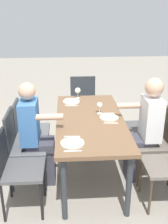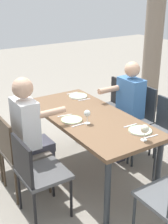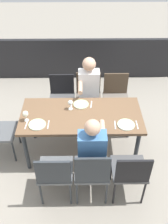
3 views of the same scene
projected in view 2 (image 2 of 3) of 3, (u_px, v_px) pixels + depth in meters
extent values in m
plane|color=gray|center=(89.00, 174.00, 3.79)|extent=(16.00, 16.00, 0.00)
cube|color=brown|center=(89.00, 118.00, 3.51)|extent=(1.75, 0.81, 0.04)
cylinder|color=#2D3338|center=(77.00, 119.00, 4.43)|extent=(0.06, 0.06, 0.73)
cylinder|color=#2D3338|center=(158.00, 171.00, 3.20)|extent=(0.06, 0.06, 0.73)
cylinder|color=#2D3338|center=(35.00, 129.00, 4.11)|extent=(0.06, 0.06, 0.73)
cylinder|color=#2D3338|center=(107.00, 193.00, 2.88)|extent=(0.06, 0.06, 0.73)
cube|color=#4F4F50|center=(109.00, 109.00, 4.45)|extent=(0.44, 0.44, 0.04)
cube|color=black|center=(121.00, 94.00, 4.48)|extent=(0.42, 0.03, 0.41)
cylinder|color=black|center=(90.00, 124.00, 4.60)|extent=(0.03, 0.03, 0.46)
cylinder|color=black|center=(106.00, 133.00, 4.31)|extent=(0.03, 0.03, 0.46)
cylinder|color=black|center=(111.00, 118.00, 4.79)|extent=(0.03, 0.03, 0.46)
cylinder|color=black|center=(127.00, 127.00, 4.50)|extent=(0.03, 0.03, 0.46)
cube|color=#6A6158|center=(9.00, 136.00, 3.72)|extent=(0.44, 0.44, 0.04)
cylinder|color=#473828|center=(32.00, 156.00, 3.76)|extent=(0.03, 0.03, 0.45)
cylinder|color=#473828|center=(20.00, 143.00, 4.05)|extent=(0.03, 0.03, 0.45)
cylinder|color=#473828|center=(1.00, 165.00, 3.57)|extent=(0.03, 0.03, 0.45)
cube|color=#5B5E61|center=(131.00, 121.00, 4.08)|extent=(0.44, 0.44, 0.04)
cube|color=#2D3338|center=(144.00, 102.00, 4.10)|extent=(0.42, 0.03, 0.46)
cylinder|color=#2D3338|center=(110.00, 136.00, 4.23)|extent=(0.03, 0.03, 0.46)
cylinder|color=#2D3338|center=(128.00, 148.00, 3.94)|extent=(0.03, 0.03, 0.46)
cylinder|color=#2D3338|center=(132.00, 130.00, 4.42)|extent=(0.03, 0.03, 0.46)
cylinder|color=#2D3338|center=(151.00, 140.00, 4.12)|extent=(0.03, 0.03, 0.46)
cube|color=#6A6158|center=(25.00, 152.00, 3.34)|extent=(0.44, 0.44, 0.04)
cube|color=#473828|center=(5.00, 139.00, 3.16)|extent=(0.42, 0.03, 0.42)
cylinder|color=#473828|center=(50.00, 175.00, 3.38)|extent=(0.03, 0.03, 0.46)
cylinder|color=#473828|center=(35.00, 159.00, 3.68)|extent=(0.03, 0.03, 0.46)
cylinder|color=#473828|center=(16.00, 186.00, 3.19)|extent=(0.03, 0.03, 0.46)
cylinder|color=#473828|center=(4.00, 169.00, 3.49)|extent=(0.03, 0.03, 0.46)
cube|color=#5B5E61|center=(156.00, 135.00, 3.73)|extent=(0.44, 0.44, 0.04)
cylinder|color=#2D3338|center=(133.00, 151.00, 3.87)|extent=(0.03, 0.03, 0.45)
cylinder|color=#2D3338|center=(154.00, 164.00, 3.58)|extent=(0.03, 0.03, 0.45)
cylinder|color=#2D3338|center=(155.00, 143.00, 4.06)|extent=(0.03, 0.03, 0.45)
cube|color=#4F4F50|center=(44.00, 173.00, 2.99)|extent=(0.44, 0.44, 0.04)
cube|color=black|center=(22.00, 161.00, 2.81)|extent=(0.42, 0.03, 0.40)
cylinder|color=black|center=(71.00, 198.00, 3.03)|extent=(0.03, 0.03, 0.45)
cylinder|color=black|center=(53.00, 179.00, 3.32)|extent=(0.03, 0.03, 0.45)
cylinder|color=black|center=(35.00, 212.00, 2.84)|extent=(0.03, 0.03, 0.45)
cylinder|color=black|center=(19.00, 191.00, 3.13)|extent=(0.03, 0.03, 0.45)
cube|color=#5B5E61|center=(167.00, 197.00, 2.68)|extent=(0.44, 0.44, 0.04)
cylinder|color=#2D3338|center=(164.00, 200.00, 3.01)|extent=(0.03, 0.03, 0.43)
cylinder|color=#2D3338|center=(134.00, 215.00, 2.82)|extent=(0.03, 0.03, 0.43)
cube|color=#3F3F4C|center=(45.00, 165.00, 3.55)|extent=(0.24, 0.14, 0.46)
cube|color=#3F3F4C|center=(37.00, 146.00, 3.40)|extent=(0.28, 0.32, 0.10)
cube|color=white|center=(25.00, 123.00, 3.23)|extent=(0.34, 0.20, 0.51)
sphere|color=tan|center=(23.00, 88.00, 3.08)|extent=(0.21, 0.21, 0.21)
cylinder|color=tan|center=(52.00, 112.00, 3.20)|extent=(0.07, 0.30, 0.07)
cube|color=#3F3F4C|center=(116.00, 143.00, 4.06)|extent=(0.24, 0.14, 0.46)
cube|color=#3F3F4C|center=(123.00, 121.00, 4.00)|extent=(0.28, 0.32, 0.10)
cube|color=#3F72B2|center=(131.00, 98.00, 3.94)|extent=(0.34, 0.20, 0.50)
sphere|color=tan|center=(132.00, 69.00, 3.80)|extent=(0.19, 0.19, 0.19)
cylinder|color=tan|center=(109.00, 90.00, 3.88)|extent=(0.07, 0.30, 0.07)
cube|color=gray|center=(148.00, 100.00, 5.96)|extent=(0.42, 0.42, 0.16)
cylinder|color=gray|center=(155.00, 23.00, 5.41)|extent=(0.32, 0.32, 2.69)
cylinder|color=white|center=(78.00, 96.00, 4.09)|extent=(0.24, 0.24, 0.01)
torus|color=#A9CD91|center=(78.00, 96.00, 4.08)|extent=(0.24, 0.24, 0.01)
cube|color=silver|center=(72.00, 93.00, 4.20)|extent=(0.02, 0.17, 0.01)
cube|color=silver|center=(84.00, 100.00, 3.97)|extent=(0.03, 0.17, 0.01)
cylinder|color=silver|center=(71.00, 120.00, 3.38)|extent=(0.23, 0.23, 0.01)
torus|color=#A0BE77|center=(71.00, 119.00, 3.38)|extent=(0.24, 0.24, 0.01)
cylinder|color=white|center=(87.00, 123.00, 3.31)|extent=(0.06, 0.06, 0.00)
cylinder|color=white|center=(87.00, 120.00, 3.29)|extent=(0.01, 0.01, 0.08)
sphere|color=white|center=(87.00, 113.00, 3.27)|extent=(0.07, 0.07, 0.07)
cube|color=silver|center=(65.00, 115.00, 3.50)|extent=(0.04, 0.17, 0.01)
cube|color=silver|center=(79.00, 125.00, 3.27)|extent=(0.02, 0.17, 0.01)
cylinder|color=white|center=(140.00, 131.00, 3.14)|extent=(0.24, 0.24, 0.01)
torus|color=#A4C786|center=(140.00, 130.00, 3.13)|extent=(0.24, 0.24, 0.01)
cylinder|color=white|center=(144.00, 140.00, 2.96)|extent=(0.06, 0.06, 0.00)
cylinder|color=white|center=(144.00, 136.00, 2.95)|extent=(0.01, 0.01, 0.08)
sphere|color=#F2EFCC|center=(145.00, 129.00, 2.92)|extent=(0.08, 0.08, 0.08)
cube|color=silver|center=(130.00, 126.00, 3.25)|extent=(0.02, 0.17, 0.01)
cube|color=silver|center=(151.00, 137.00, 3.02)|extent=(0.03, 0.17, 0.01)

